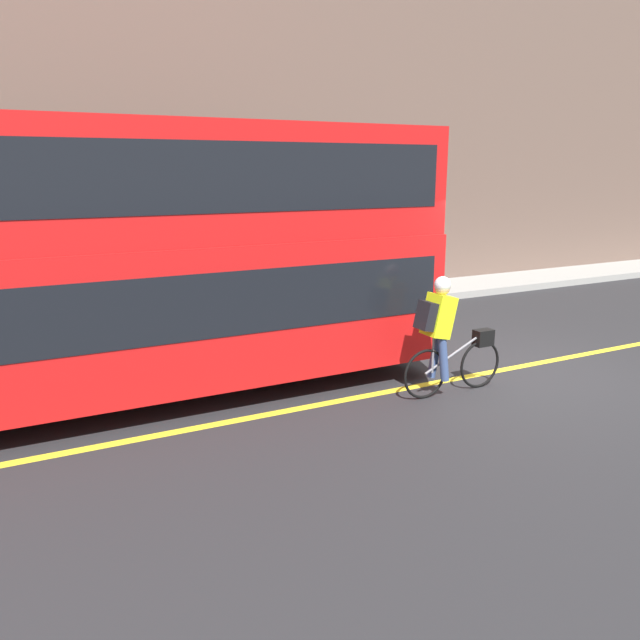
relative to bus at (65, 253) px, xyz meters
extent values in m
plane|color=#232326|center=(5.93, -1.44, -1.93)|extent=(80.00, 80.00, 0.00)
cube|color=yellow|center=(5.93, -1.39, -1.93)|extent=(50.00, 0.14, 0.01)
cube|color=gray|center=(5.93, 3.81, -1.85)|extent=(60.00, 1.63, 0.16)
cube|color=brown|center=(5.93, 4.77, 2.76)|extent=(60.00, 0.30, 9.38)
cylinder|color=black|center=(2.93, 0.00, -1.42)|extent=(1.02, 0.30, 1.02)
cube|color=red|center=(0.00, 0.00, -0.76)|extent=(9.46, 2.45, 1.74)
cube|color=black|center=(0.00, 0.00, -0.55)|extent=(9.08, 2.47, 0.77)
cube|color=red|center=(0.00, 0.00, 0.82)|extent=(9.46, 2.35, 1.41)
cube|color=black|center=(0.00, 0.00, 0.89)|extent=(9.08, 2.37, 0.79)
torus|color=black|center=(4.94, -1.80, -1.60)|extent=(0.66, 0.04, 0.66)
torus|color=black|center=(4.03, -1.80, -1.60)|extent=(0.66, 0.04, 0.66)
cylinder|color=slate|center=(4.49, -1.80, -1.39)|extent=(0.93, 0.03, 0.45)
cylinder|color=slate|center=(4.14, -1.80, -1.36)|extent=(0.03, 0.03, 0.49)
cube|color=black|center=(4.97, -1.80, -1.23)|extent=(0.26, 0.16, 0.22)
cube|color=#D8EA19|center=(4.20, -1.80, -0.84)|extent=(0.37, 0.32, 0.58)
cube|color=black|center=(4.00, -1.80, -0.82)|extent=(0.21, 0.26, 0.38)
cylinder|color=#384C7A|center=(4.24, -1.71, -1.41)|extent=(0.21, 0.11, 0.60)
cylinder|color=#384C7A|center=(4.24, -1.89, -1.41)|extent=(0.19, 0.11, 0.60)
sphere|color=tan|center=(4.24, -1.80, -0.49)|extent=(0.19, 0.19, 0.19)
sphere|color=silver|center=(4.24, -1.80, -0.44)|extent=(0.21, 0.21, 0.21)
cylinder|color=#59595B|center=(6.04, 3.72, -0.57)|extent=(0.07, 0.07, 2.40)
cube|color=#1959B2|center=(6.04, 3.68, 0.40)|extent=(0.36, 0.02, 0.36)
camera|label=1|loc=(-0.69, -7.99, 0.99)|focal=35.00mm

